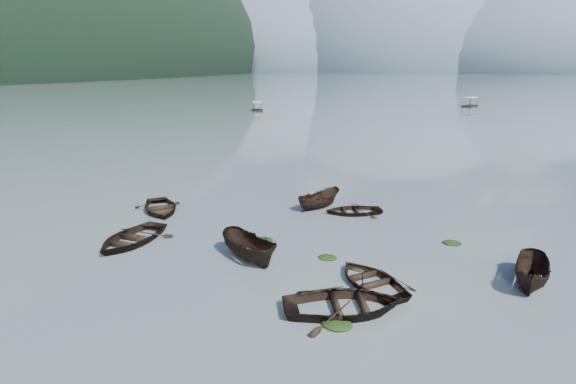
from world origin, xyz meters
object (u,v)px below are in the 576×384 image
(rowboat_0, at_px, (131,243))
(pontoon_centre, at_px, (470,107))
(rowboat_3, at_px, (371,285))
(pontoon_left, at_px, (258,111))

(rowboat_0, height_order, pontoon_centre, pontoon_centre)
(pontoon_centre, bearing_deg, rowboat_0, -80.87)
(rowboat_0, height_order, rowboat_3, rowboat_0)
(rowboat_3, height_order, pontoon_left, pontoon_left)
(rowboat_3, bearing_deg, pontoon_centre, -140.58)
(pontoon_centre, bearing_deg, rowboat_3, -73.33)
(rowboat_0, bearing_deg, pontoon_centre, 80.61)
(rowboat_0, height_order, pontoon_left, pontoon_left)
(pontoon_left, xyz_separation_m, pontoon_centre, (47.10, 27.03, 0.00))
(pontoon_left, relative_size, pontoon_centre, 0.92)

